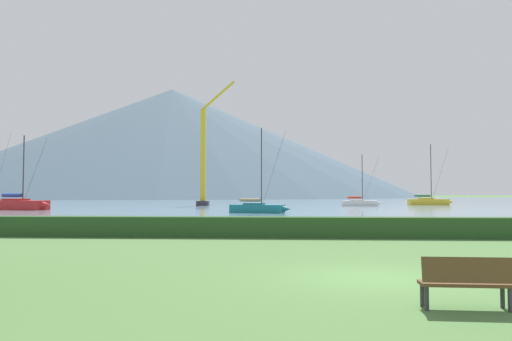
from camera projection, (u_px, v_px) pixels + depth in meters
ground_plane at (376, 278)px, 12.11m from camera, size 1000.00×1000.00×0.00m
harbor_water at (292, 200)px, 148.73m from camera, size 320.00×246.00×0.00m
hedge_line at (332, 227)px, 23.11m from camera, size 80.00×1.20×0.96m
sailboat_slip_0 at (360, 203)px, 81.31m from camera, size 6.78×2.45×8.55m
sailboat_slip_2 at (19, 204)px, 62.08m from camera, size 8.95×4.46×9.42m
sailboat_slip_3 at (429, 201)px, 88.03m from camera, size 7.90×2.43×10.89m
sailboat_slip_5 at (258, 208)px, 52.28m from camera, size 6.65×3.27×9.08m
park_bench_near_path at (466, 280)px, 8.75m from camera, size 1.59×0.53×0.95m
dock_crane at (204, 162)px, 84.25m from camera, size 6.48×2.00×21.46m
distant_hill_west_ridge at (172, 143)px, 298.27m from camera, size 288.16×288.16×65.55m
distant_hill_central_peak at (106, 169)px, 392.63m from camera, size 224.61×224.61×43.43m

